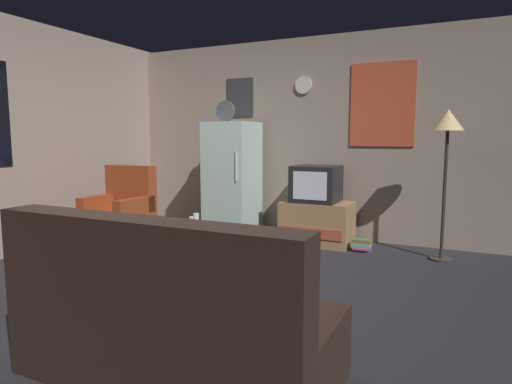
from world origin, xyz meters
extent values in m
plane|color=#232328|center=(0.00, 0.00, 0.00)|extent=(12.00, 12.00, 0.00)
cube|color=gray|center=(0.00, 2.45, 1.29)|extent=(5.20, 0.10, 2.58)
cube|color=#C64C2D|center=(1.02, 2.39, 1.69)|extent=(0.76, 0.02, 1.00)
cube|color=#333338|center=(-0.91, 2.39, 1.85)|extent=(0.40, 0.02, 0.52)
cylinder|color=silver|center=(0.01, 2.39, 1.97)|extent=(0.22, 0.03, 0.22)
cube|color=gray|center=(-2.55, 0.00, 1.30)|extent=(0.10, 5.20, 2.60)
cube|color=silver|center=(-0.80, 1.96, 0.75)|extent=(0.60, 0.60, 1.50)
cylinder|color=silver|center=(-0.58, 1.65, 0.95)|extent=(0.02, 0.02, 0.36)
cylinder|color=#4C4C51|center=(-0.85, 1.88, 1.64)|extent=(0.26, 0.04, 0.26)
cube|color=#9E754C|center=(0.35, 2.02, 0.26)|extent=(0.84, 0.52, 0.52)
cube|color=#AD4733|center=(0.35, 1.75, 0.18)|extent=(0.76, 0.01, 0.13)
cube|color=black|center=(0.33, 2.02, 0.74)|extent=(0.54, 0.50, 0.44)
cube|color=silver|center=(0.33, 1.77, 0.74)|extent=(0.41, 0.01, 0.33)
cylinder|color=#332D28|center=(1.77, 1.89, 0.01)|extent=(0.24, 0.24, 0.02)
cylinder|color=#332D28|center=(1.77, 1.89, 0.70)|extent=(0.04, 0.04, 1.40)
cone|color=#F2D18C|center=(1.77, 1.89, 1.48)|extent=(0.32, 0.32, 0.22)
cylinder|color=#9E754C|center=(-0.19, 0.24, 0.02)|extent=(0.72, 0.72, 0.04)
cylinder|color=#9E754C|center=(-0.19, 0.24, 0.24)|extent=(0.24, 0.24, 0.43)
cylinder|color=#9E754C|center=(-0.19, 0.24, 0.45)|extent=(0.72, 0.72, 0.04)
cylinder|color=silver|center=(-0.21, 0.18, 0.55)|extent=(0.05, 0.05, 0.15)
cylinder|color=silver|center=(-0.31, 0.29, 0.52)|extent=(0.08, 0.08, 0.09)
cylinder|color=tan|center=(-0.11, 0.02, 0.52)|extent=(0.08, 0.08, 0.09)
cube|color=black|center=(-0.22, 0.21, 0.49)|extent=(0.15, 0.06, 0.02)
cube|color=maroon|center=(-1.79, 0.87, 0.20)|extent=(0.68, 0.68, 0.40)
cube|color=maroon|center=(-1.79, 1.13, 0.68)|extent=(0.68, 0.16, 0.56)
cube|color=maroon|center=(-2.07, 0.87, 0.50)|extent=(0.12, 0.60, 0.20)
cube|color=maroon|center=(-1.51, 0.87, 0.50)|extent=(0.12, 0.60, 0.20)
cube|color=black|center=(0.59, -1.21, 0.20)|extent=(1.70, 0.80, 0.40)
cube|color=black|center=(0.59, -1.51, 0.66)|extent=(1.70, 0.20, 0.52)
cube|color=#62348A|center=(0.93, 1.88, 0.01)|extent=(0.22, 0.14, 0.03)
cube|color=#CB4289|center=(0.93, 1.88, 0.04)|extent=(0.18, 0.18, 0.02)
cube|color=gray|center=(0.93, 1.88, 0.06)|extent=(0.21, 0.17, 0.02)
cube|color=#5CB769|center=(0.93, 1.88, 0.09)|extent=(0.20, 0.17, 0.03)
cube|color=#9D3D43|center=(0.93, 1.88, 0.11)|extent=(0.22, 0.15, 0.02)
cube|color=#4C6F36|center=(0.93, 1.88, 0.13)|extent=(0.20, 0.13, 0.02)
camera|label=1|loc=(1.96, -3.10, 1.29)|focal=30.84mm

